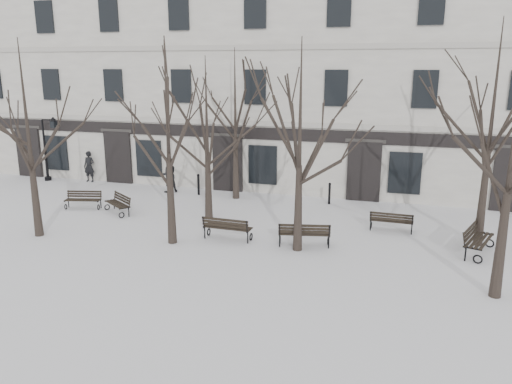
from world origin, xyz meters
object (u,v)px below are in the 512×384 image
at_px(bench_1, 227,227).
at_px(bench_2, 304,233).
at_px(tree_2, 300,122).
at_px(bench_4, 391,221).
at_px(tree_1, 167,121).
at_px(bench_0, 83,199).
at_px(tree_0, 26,116).
at_px(lamp_post, 48,144).
at_px(bench_5, 477,239).
at_px(bench_3, 119,203).

xyz_separation_m(bench_1, bench_2, (2.94, 0.14, 0.01)).
xyz_separation_m(tree_2, bench_4, (3.15, 3.07, -4.15)).
bearing_deg(tree_1, bench_0, 153.10).
bearing_deg(bench_2, bench_1, -9.16).
distance_m(tree_0, bench_2, 11.08).
relative_size(tree_2, bench_2, 3.76).
distance_m(bench_1, bench_4, 6.55).
bearing_deg(tree_0, bench_1, 12.64).
bearing_deg(lamp_post, tree_1, -33.53).
relative_size(bench_0, bench_1, 0.91).
distance_m(bench_0, lamp_post, 7.07).
relative_size(tree_2, bench_5, 3.51).
distance_m(bench_0, bench_3, 1.98).
distance_m(bench_1, bench_3, 6.20).
distance_m(tree_1, bench_1, 4.54).
bearing_deg(bench_1, tree_2, 176.51).
relative_size(tree_2, bench_4, 4.35).
height_order(tree_1, bench_2, tree_1).
bearing_deg(bench_0, bench_3, -19.81).
height_order(bench_3, bench_4, bench_3).
relative_size(tree_0, bench_5, 3.53).
distance_m(tree_1, lamp_post, 13.71).
height_order(bench_0, lamp_post, lamp_post).
xyz_separation_m(bench_4, bench_5, (2.95, -1.61, 0.09)).
distance_m(tree_2, bench_2, 4.11).
height_order(bench_1, lamp_post, lamp_post).
height_order(tree_0, bench_0, tree_0).
xyz_separation_m(bench_0, bench_5, (16.72, -0.99, 0.10)).
bearing_deg(bench_4, bench_2, 43.60).
height_order(tree_0, bench_2, tree_0).
height_order(bench_5, lamp_post, lamp_post).
bearing_deg(lamp_post, bench_3, -32.55).
relative_size(tree_2, bench_1, 3.94).
xyz_separation_m(tree_2, bench_3, (-8.66, 2.24, -4.14)).
xyz_separation_m(tree_0, lamp_post, (-5.90, 8.20, -2.52)).
relative_size(bench_2, bench_5, 0.93).
relative_size(tree_1, lamp_post, 1.99).
distance_m(bench_2, lamp_post, 17.37).
bearing_deg(bench_5, bench_1, 116.51).
xyz_separation_m(bench_3, bench_5, (14.75, -0.79, 0.09)).
xyz_separation_m(tree_2, lamp_post, (-15.89, 6.86, -2.49)).
relative_size(bench_2, lamp_post, 0.54).
xyz_separation_m(tree_0, bench_1, (7.20, 1.61, -4.13)).
height_order(tree_2, bench_4, tree_2).
bearing_deg(bench_2, tree_0, -2.00).
relative_size(tree_1, bench_4, 4.31).
xyz_separation_m(bench_3, bench_4, (11.80, 0.83, -0.00)).
distance_m(tree_0, bench_4, 14.47).
bearing_deg(tree_1, bench_4, 25.21).
relative_size(tree_0, tree_2, 1.01).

